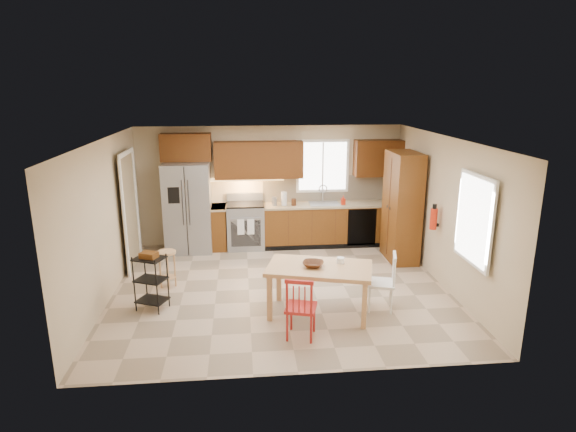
# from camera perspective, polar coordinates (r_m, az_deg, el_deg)

# --- Properties ---
(floor) EXTENTS (5.50, 5.50, 0.00)m
(floor) POSITION_cam_1_polar(r_m,az_deg,el_deg) (8.17, -0.85, -8.57)
(floor) COLOR tan
(floor) RESTS_ON ground
(ceiling) EXTENTS (5.50, 5.00, 0.02)m
(ceiling) POSITION_cam_1_polar(r_m,az_deg,el_deg) (7.52, -0.93, 9.13)
(ceiling) COLOR silver
(ceiling) RESTS_ON ground
(wall_back) EXTENTS (5.50, 0.02, 2.50)m
(wall_back) POSITION_cam_1_polar(r_m,az_deg,el_deg) (10.18, -2.07, 3.63)
(wall_back) COLOR #CCB793
(wall_back) RESTS_ON ground
(wall_front) EXTENTS (5.50, 0.02, 2.50)m
(wall_front) POSITION_cam_1_polar(r_m,az_deg,el_deg) (5.39, 1.35, -7.14)
(wall_front) COLOR #CCB793
(wall_front) RESTS_ON ground
(wall_left) EXTENTS (0.02, 5.00, 2.50)m
(wall_left) POSITION_cam_1_polar(r_m,az_deg,el_deg) (8.02, -20.88, -0.60)
(wall_left) COLOR #CCB793
(wall_left) RESTS_ON ground
(wall_right) EXTENTS (0.02, 5.00, 2.50)m
(wall_right) POSITION_cam_1_polar(r_m,az_deg,el_deg) (8.43, 18.09, 0.40)
(wall_right) COLOR #CCB793
(wall_right) RESTS_ON ground
(refrigerator) EXTENTS (0.92, 0.75, 1.82)m
(refrigerator) POSITION_cam_1_polar(r_m,az_deg,el_deg) (9.93, -11.75, 1.00)
(refrigerator) COLOR gray
(refrigerator) RESTS_ON floor
(range_stove) EXTENTS (0.76, 0.63, 0.92)m
(range_stove) POSITION_cam_1_polar(r_m,az_deg,el_deg) (10.04, -5.04, -1.22)
(range_stove) COLOR gray
(range_stove) RESTS_ON floor
(base_cabinet_narrow) EXTENTS (0.30, 0.60, 0.90)m
(base_cabinet_narrow) POSITION_cam_1_polar(r_m,az_deg,el_deg) (10.07, -8.17, -1.33)
(base_cabinet_narrow) COLOR #613311
(base_cabinet_narrow) RESTS_ON floor
(base_cabinet_run) EXTENTS (2.92, 0.60, 0.90)m
(base_cabinet_run) POSITION_cam_1_polar(r_m,az_deg,el_deg) (10.24, 5.31, -0.96)
(base_cabinet_run) COLOR #613311
(base_cabinet_run) RESTS_ON floor
(dishwasher) EXTENTS (0.60, 0.02, 0.78)m
(dishwasher) POSITION_cam_1_polar(r_m,az_deg,el_deg) (10.09, 8.74, -1.33)
(dishwasher) COLOR black
(dishwasher) RESTS_ON floor
(backsplash) EXTENTS (2.92, 0.03, 0.55)m
(backsplash) POSITION_cam_1_polar(r_m,az_deg,el_deg) (10.34, 5.11, 3.34)
(backsplash) COLOR beige
(backsplash) RESTS_ON wall_back
(upper_over_fridge) EXTENTS (1.00, 0.35, 0.55)m
(upper_over_fridge) POSITION_cam_1_polar(r_m,az_deg,el_deg) (9.91, -12.01, 7.97)
(upper_over_fridge) COLOR #56300E
(upper_over_fridge) RESTS_ON wall_back
(upper_left_block) EXTENTS (1.80, 0.35, 0.75)m
(upper_left_block) POSITION_cam_1_polar(r_m,az_deg,el_deg) (9.89, -3.49, 6.66)
(upper_left_block) COLOR #56300E
(upper_left_block) RESTS_ON wall_back
(upper_right_block) EXTENTS (1.00, 0.35, 0.75)m
(upper_right_block) POSITION_cam_1_polar(r_m,az_deg,el_deg) (10.29, 10.66, 6.76)
(upper_right_block) COLOR #56300E
(upper_right_block) RESTS_ON wall_back
(window_back) EXTENTS (1.12, 0.04, 1.12)m
(window_back) POSITION_cam_1_polar(r_m,az_deg,el_deg) (10.21, 4.12, 5.92)
(window_back) COLOR white
(window_back) RESTS_ON wall_back
(sink) EXTENTS (0.62, 0.46, 0.16)m
(sink) POSITION_cam_1_polar(r_m,az_deg,el_deg) (10.10, 4.31, 1.24)
(sink) COLOR gray
(sink) RESTS_ON base_cabinet_run
(undercab_glow) EXTENTS (1.60, 0.30, 0.01)m
(undercab_glow) POSITION_cam_1_polar(r_m,az_deg,el_deg) (9.93, -5.18, 4.34)
(undercab_glow) COLOR #FFBF66
(undercab_glow) RESTS_ON wall_back
(soap_bottle) EXTENTS (0.09, 0.09, 0.19)m
(soap_bottle) POSITION_cam_1_polar(r_m,az_deg,el_deg) (10.04, 6.56, 1.90)
(soap_bottle) COLOR red
(soap_bottle) RESTS_ON base_cabinet_run
(paper_towel) EXTENTS (0.12, 0.12, 0.28)m
(paper_towel) POSITION_cam_1_polar(r_m,az_deg,el_deg) (9.90, -0.48, 2.06)
(paper_towel) COLOR white
(paper_towel) RESTS_ON base_cabinet_run
(canister_steel) EXTENTS (0.11, 0.11, 0.18)m
(canister_steel) POSITION_cam_1_polar(r_m,az_deg,el_deg) (9.90, -1.63, 1.76)
(canister_steel) COLOR gray
(canister_steel) RESTS_ON base_cabinet_run
(canister_wood) EXTENTS (0.10, 0.10, 0.14)m
(canister_wood) POSITION_cam_1_polar(r_m,az_deg,el_deg) (9.91, 0.69, 1.66)
(canister_wood) COLOR #4B2714
(canister_wood) RESTS_ON base_cabinet_run
(pantry) EXTENTS (0.50, 0.95, 2.10)m
(pantry) POSITION_cam_1_polar(r_m,az_deg,el_deg) (9.44, 13.35, 1.05)
(pantry) COLOR #613311
(pantry) RESTS_ON floor
(fire_extinguisher) EXTENTS (0.12, 0.12, 0.36)m
(fire_extinguisher) POSITION_cam_1_polar(r_m,az_deg,el_deg) (8.55, 16.88, -0.33)
(fire_extinguisher) COLOR red
(fire_extinguisher) RESTS_ON wall_right
(window_right) EXTENTS (0.04, 1.02, 1.32)m
(window_right) POSITION_cam_1_polar(r_m,az_deg,el_deg) (7.35, 21.23, -0.41)
(window_right) COLOR white
(window_right) RESTS_ON wall_right
(doorway) EXTENTS (0.04, 0.95, 2.10)m
(doorway) POSITION_cam_1_polar(r_m,az_deg,el_deg) (9.26, -18.28, 0.41)
(doorway) COLOR #8C7A59
(doorway) RESTS_ON wall_left
(dining_table) EXTENTS (1.68, 1.23, 0.73)m
(dining_table) POSITION_cam_1_polar(r_m,az_deg,el_deg) (7.21, 3.70, -8.81)
(dining_table) COLOR tan
(dining_table) RESTS_ON floor
(chair_red) EXTENTS (0.51, 0.51, 0.89)m
(chair_red) POSITION_cam_1_polar(r_m,az_deg,el_deg) (6.55, 1.56, -10.66)
(chair_red) COLOR #AA1E1A
(chair_red) RESTS_ON floor
(chair_white) EXTENTS (0.51, 0.51, 0.89)m
(chair_white) POSITION_cam_1_polar(r_m,az_deg,el_deg) (7.43, 10.96, -7.68)
(chair_white) COLOR white
(chair_white) RESTS_ON floor
(table_bowl) EXTENTS (0.38, 0.38, 0.07)m
(table_bowl) POSITION_cam_1_polar(r_m,az_deg,el_deg) (7.05, 2.99, -6.05)
(table_bowl) COLOR #4B2714
(table_bowl) RESTS_ON dining_table
(table_jar) EXTENTS (0.13, 0.13, 0.12)m
(table_jar) POSITION_cam_1_polar(r_m,az_deg,el_deg) (7.20, 6.23, -5.42)
(table_jar) COLOR white
(table_jar) RESTS_ON dining_table
(bar_stool) EXTENTS (0.37, 0.37, 0.64)m
(bar_stool) POSITION_cam_1_polar(r_m,az_deg,el_deg) (8.35, -14.08, -6.15)
(bar_stool) COLOR tan
(bar_stool) RESTS_ON floor
(utility_cart) EXTENTS (0.53, 0.48, 0.86)m
(utility_cart) POSITION_cam_1_polar(r_m,az_deg,el_deg) (7.59, -15.92, -7.58)
(utility_cart) COLOR black
(utility_cart) RESTS_ON floor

